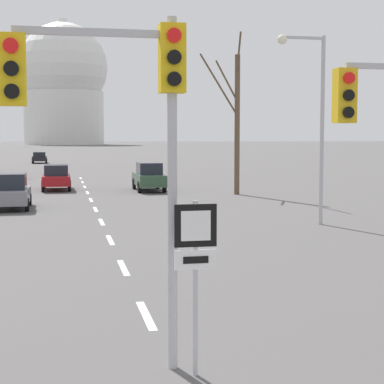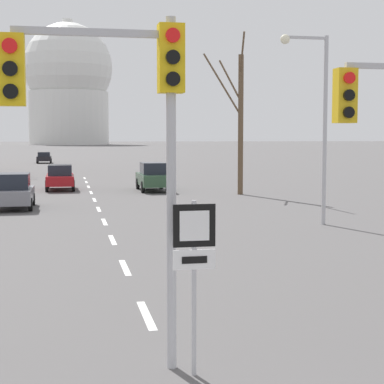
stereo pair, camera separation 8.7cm
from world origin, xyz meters
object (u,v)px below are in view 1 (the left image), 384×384
(route_sign_post, at_px, (195,257))
(sedan_mid_centre, at_px, (149,177))
(street_lamp_right, at_px, (313,108))
(traffic_signal_centre_tall, at_px, (118,103))
(sedan_near_left, at_px, (56,177))
(sedan_far_left, at_px, (40,157))
(sedan_near_right, at_px, (10,191))

(route_sign_post, distance_m, sedan_mid_centre, 30.89)
(street_lamp_right, bearing_deg, sedan_mid_centre, 103.94)
(traffic_signal_centre_tall, distance_m, route_sign_post, 2.40)
(sedan_near_left, xyz_separation_m, sedan_far_left, (-2.31, 41.55, -0.10))
(sedan_mid_centre, distance_m, sedan_far_left, 44.00)
(sedan_near_left, xyz_separation_m, sedan_mid_centre, (5.63, -1.72, 0.07))
(sedan_near_left, bearing_deg, route_sign_post, -86.25)
(sedan_near_right, distance_m, sedan_mid_centre, 11.49)
(street_lamp_right, height_order, sedan_far_left, street_lamp_right)
(traffic_signal_centre_tall, bearing_deg, sedan_mid_centre, 81.50)
(route_sign_post, relative_size, sedan_mid_centre, 0.56)
(street_lamp_right, distance_m, sedan_near_right, 14.57)
(traffic_signal_centre_tall, bearing_deg, sedan_near_left, 91.96)
(sedan_far_left, bearing_deg, sedan_near_right, -89.71)
(route_sign_post, height_order, sedan_mid_centre, route_sign_post)
(traffic_signal_centre_tall, xyz_separation_m, sedan_mid_centre, (4.53, 30.33, -2.96))
(sedan_near_right, bearing_deg, sedan_mid_centre, 48.01)
(traffic_signal_centre_tall, distance_m, sedan_mid_centre, 30.81)
(route_sign_post, xyz_separation_m, sedan_far_left, (-4.44, 73.96, -0.99))
(sedan_near_left, relative_size, sedan_mid_centre, 0.93)
(route_sign_post, relative_size, sedan_near_left, 0.60)
(street_lamp_right, relative_size, sedan_mid_centre, 1.60)
(traffic_signal_centre_tall, height_order, sedan_mid_centre, traffic_signal_centre_tall)
(traffic_signal_centre_tall, xyz_separation_m, street_lamp_right, (8.59, 13.97, 0.60))
(route_sign_post, bearing_deg, sedan_far_left, 93.43)
(street_lamp_right, distance_m, sedan_mid_centre, 17.23)
(sedan_mid_centre, bearing_deg, sedan_near_left, 162.98)
(sedan_mid_centre, height_order, sedan_far_left, sedan_mid_centre)
(route_sign_post, bearing_deg, sedan_near_left, 93.75)
(street_lamp_right, bearing_deg, sedan_near_left, 118.18)
(sedan_mid_centre, bearing_deg, sedan_near_right, -131.99)
(sedan_mid_centre, bearing_deg, traffic_signal_centre_tall, -98.50)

